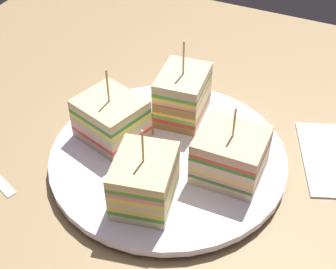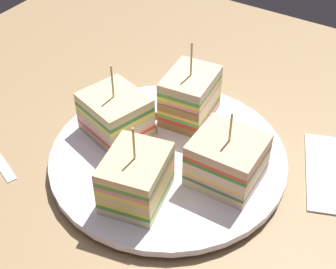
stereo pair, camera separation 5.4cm
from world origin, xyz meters
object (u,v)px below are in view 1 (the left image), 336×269
at_px(sandwich_wedge_1, 144,181).
at_px(sandwich_wedge_3, 182,95).
at_px(plate, 168,157).
at_px(sandwich_wedge_0, 113,117).
at_px(sandwich_wedge_2, 231,154).

xyz_separation_m(sandwich_wedge_1, sandwich_wedge_3, (0.02, -0.15, 0.00)).
relative_size(plate, sandwich_wedge_0, 2.91).
bearing_deg(sandwich_wedge_1, sandwich_wedge_2, -53.39).
xyz_separation_m(plate, sandwich_wedge_3, (0.01, -0.08, 0.04)).
distance_m(sandwich_wedge_1, sandwich_wedge_2, 0.10).
bearing_deg(sandwich_wedge_0, sandwich_wedge_2, 15.91).
distance_m(sandwich_wedge_0, sandwich_wedge_2, 0.15).
xyz_separation_m(plate, sandwich_wedge_0, (0.08, -0.00, 0.03)).
distance_m(sandwich_wedge_1, sandwich_wedge_3, 0.15).
bearing_deg(sandwich_wedge_2, sandwich_wedge_1, 47.54).
bearing_deg(plate, sandwich_wedge_3, -78.85).
height_order(sandwich_wedge_0, sandwich_wedge_2, sandwich_wedge_0).
bearing_deg(sandwich_wedge_3, sandwich_wedge_1, 2.30).
bearing_deg(sandwich_wedge_1, plate, -5.99).
bearing_deg(sandwich_wedge_2, sandwich_wedge_0, -2.13).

